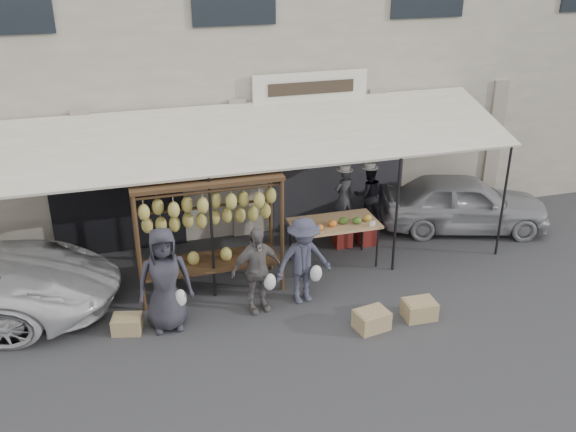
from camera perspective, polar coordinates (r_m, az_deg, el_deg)
name	(u,v)px	position (r m, az deg, el deg)	size (l,w,h in m)	color
ground_plane	(286,321)	(11.04, -0.22, -9.35)	(90.00, 90.00, 0.00)	#2D2D30
shophouse	(209,41)	(15.71, -7.00, 15.20)	(24.00, 6.15, 7.30)	#B6AB96
awning	(252,137)	(11.92, -3.23, 7.02)	(10.00, 2.35, 2.92)	silver
banana_rack	(208,212)	(11.27, -7.14, 0.34)	(2.60, 0.90, 2.24)	#372416
produce_table	(335,224)	(12.41, 4.17, -0.74)	(1.70, 0.90, 1.04)	tan
vendor_left	(344,197)	(13.07, 4.98, 1.73)	(0.45, 0.29, 1.23)	#2F2F34
vendor_right	(368,195)	(13.20, 7.16, 1.90)	(0.61, 0.47, 1.25)	black
customer_left	(165,280)	(10.63, -10.91, -5.57)	(0.88, 0.58, 1.81)	#2C2B34
customer_mid	(256,270)	(10.96, -2.83, -4.82)	(0.93, 0.39, 1.58)	#635E5B
customer_right	(303,261)	(11.19, 1.37, -4.00)	(1.05, 0.60, 1.62)	#383A4A
stool_left	(342,235)	(13.43, 4.85, -1.66)	(0.35, 0.35, 0.49)	maroon
stool_right	(366,233)	(13.55, 6.97, -1.50)	(0.35, 0.35, 0.49)	maroon
crate_near_a	(372,320)	(10.88, 7.44, -9.14)	(0.54, 0.41, 0.32)	tan
crate_near_b	(419,309)	(11.28, 11.60, -8.13)	(0.54, 0.41, 0.32)	tan
crate_far	(127,324)	(11.05, -14.11, -9.30)	(0.47, 0.36, 0.28)	tan
sedan	(463,203)	(14.50, 15.33, 1.16)	(1.45, 3.61, 1.23)	#9A9BA0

